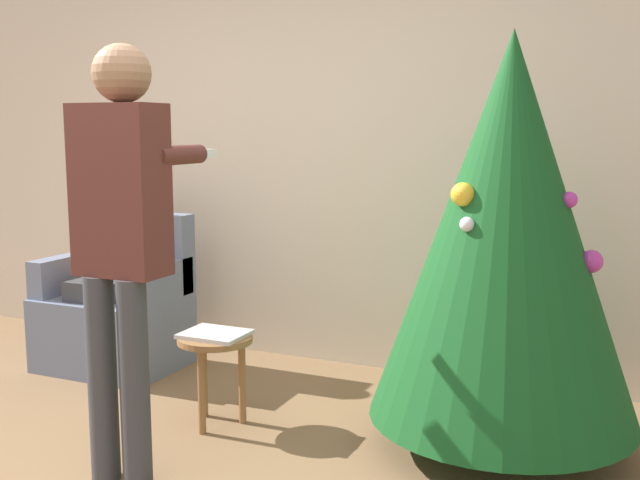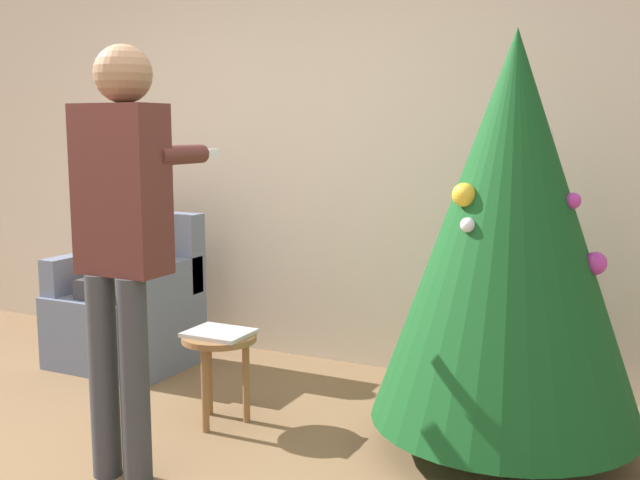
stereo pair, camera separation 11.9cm
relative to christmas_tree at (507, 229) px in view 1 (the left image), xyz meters
The scene contains 7 objects.
wall_back 1.69m from the christmas_tree, 146.57° to the left, with size 8.00×0.06×2.70m.
christmas_tree is the anchor object (origin of this frame).
armchair 2.49m from the christmas_tree, behind, with size 0.80×0.62×0.93m.
person_seated 2.42m from the christmas_tree, behind, with size 0.36×0.46×1.26m.
person_standing 1.64m from the christmas_tree, 146.34° to the right, with size 0.39×0.57×1.78m.
side_stool 1.51m from the christmas_tree, 168.10° to the right, with size 0.37×0.37×0.45m.
laptop 1.47m from the christmas_tree, 168.10° to the right, with size 0.31×0.25×0.02m.
Camera 1 is at (1.95, -1.97, 1.45)m, focal length 42.00 mm.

